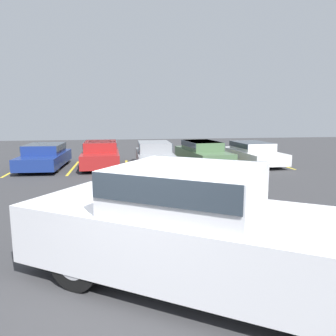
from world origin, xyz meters
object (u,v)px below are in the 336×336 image
Objects in this scene: pickup_truck at (207,229)px; parked_sedan_a at (45,155)px; parked_sedan_b at (101,154)px; parked_sedan_c at (154,154)px; parked_sedan_d at (202,152)px; parked_sedan_e at (252,152)px.

parked_sedan_a is at bearing 145.31° from pickup_truck.
parked_sedan_c is (2.70, -0.25, -0.02)m from parked_sedan_b.
parked_sedan_b is 5.29m from parked_sedan_d.
parked_sedan_d is (5.29, 0.02, -0.03)m from parked_sedan_b.
parked_sedan_b is (-2.24, 12.13, -0.26)m from pickup_truck.
parked_sedan_a is 1.00× the size of parked_sedan_c.
pickup_truck is 12.33m from parked_sedan_b.
parked_sedan_c is 5.30m from parked_sedan_e.
parked_sedan_c reaches higher than parked_sedan_e.
parked_sedan_d is (3.06, 12.15, -0.29)m from pickup_truck.
pickup_truck reaches higher than parked_sedan_d.
parked_sedan_d is at bearing 92.15° from parked_sedan_a.
pickup_truck is at bearing -20.11° from parked_sedan_d.
parked_sedan_b is at bearing -93.97° from parked_sedan_c.
parked_sedan_d is at bearing 97.07° from parked_sedan_c.
parked_sedan_c is (5.42, -0.22, 0.02)m from parked_sedan_a.
parked_sedan_d is at bearing 88.84° from parked_sedan_b.
pickup_truck reaches higher than parked_sedan_c.
pickup_truck is at bearing 9.06° from parked_sedan_b.
pickup_truck reaches higher than parked_sedan_a.
parked_sedan_d is at bearing 108.91° from pickup_truck.
parked_sedan_b is at bearing -95.76° from parked_sedan_d.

